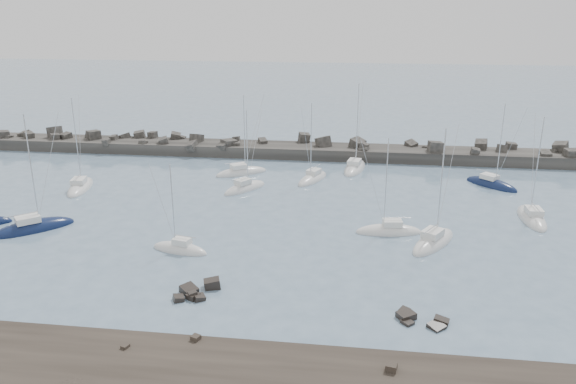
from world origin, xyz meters
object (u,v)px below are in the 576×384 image
Objects in this scene: sailboat_4 at (241,173)px; sailboat_14 at (355,169)px; sailboat_5 at (180,250)px; sailboat_6 at (313,179)px; sailboat_8 at (491,185)px; sailboat_1 at (80,188)px; sailboat_10 at (532,219)px; sailboat_7 at (433,243)px; sailboat_3 at (245,189)px; sailboat_9 at (389,232)px; sailboat_13 at (33,229)px.

sailboat_14 reaches higher than sailboat_4.
sailboat_6 is at bearing 66.99° from sailboat_5.
sailboat_4 is 1.01× the size of sailboat_8.
sailboat_8 is at bearing 8.89° from sailboat_1.
sailboat_10 is 27.61m from sailboat_14.
sailboat_14 is at bearing 163.07° from sailboat_8.
sailboat_7 is at bearing -144.48° from sailboat_10.
sailboat_6 is at bearing 14.69° from sailboat_1.
sailboat_6 is 8.52m from sailboat_14.
sailboat_1 is 26.51m from sailboat_5.
sailboat_7 reaches higher than sailboat_5.
sailboat_1 is at bearing -173.51° from sailboat_3.
sailboat_1 reaches higher than sailboat_9.
sailboat_13 is (-20.11, -17.04, 0.00)m from sailboat_3.
sailboat_6 is at bearing 38.18° from sailboat_13.
sailboat_14 reaches higher than sailboat_10.
sailboat_13 is at bearing -169.28° from sailboat_10.
sailboat_7 is at bearing -15.73° from sailboat_1.
sailboat_13 reaches higher than sailboat_8.
sailboat_4 is 27.57m from sailboat_5.
sailboat_8 is 0.96× the size of sailboat_10.
sailboat_4 is 0.97× the size of sailboat_10.
sailboat_7 is 1.02× the size of sailboat_10.
sailboat_1 is 1.05× the size of sailboat_4.
sailboat_9 is at bearing -14.18° from sailboat_1.
sailboat_1 reaches higher than sailboat_7.
sailboat_6 is 0.93× the size of sailboat_10.
sailboat_13 reaches higher than sailboat_5.
sailboat_6 is at bearing 124.80° from sailboat_7.
sailboat_1 is 1.14× the size of sailboat_3.
sailboat_13 is (-53.12, -23.15, 0.01)m from sailboat_8.
sailboat_13 is at bearing -126.60° from sailboat_4.
sailboat_14 is (16.42, 4.53, 0.00)m from sailboat_4.
sailboat_7 is (25.35, 5.15, 0.01)m from sailboat_5.
sailboat_8 is at bearing 36.74° from sailboat_5.
sailboat_1 is 14.66m from sailboat_13.
sailboat_1 is 0.95× the size of sailboat_14.
sailboat_3 is at bearing 83.30° from sailboat_5.
sailboat_4 is at bearing 170.74° from sailboat_6.
sailboat_7 is 28.30m from sailboat_14.
sailboat_7 reaches higher than sailboat_4.
sailboat_4 is at bearing -164.57° from sailboat_14.
sailboat_13 is at bearing -156.46° from sailboat_8.
sailboat_7 is 14.71m from sailboat_10.
sailboat_7 is at bearing -115.29° from sailboat_8.
sailboat_8 is 0.89× the size of sailboat_13.
sailboat_10 is (16.41, 6.13, 0.00)m from sailboat_9.
sailboat_10 reaches higher than sailboat_9.
sailboat_3 is at bearing -169.52° from sailboat_8.
sailboat_1 reaches higher than sailboat_3.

